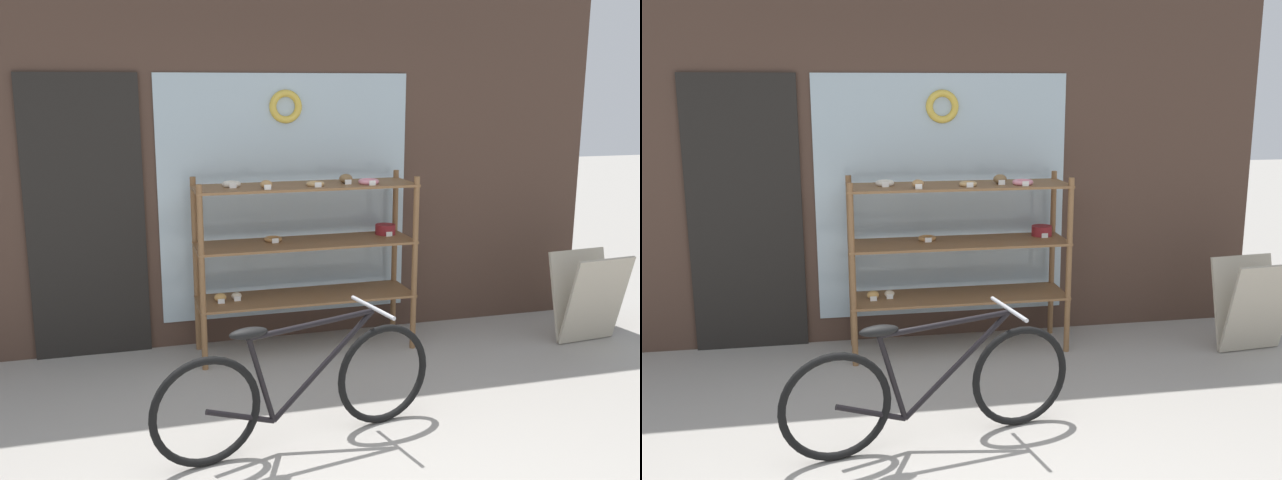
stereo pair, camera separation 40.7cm
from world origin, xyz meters
TOP-DOWN VIEW (x-y plane):
  - storefront_facade at (-0.04, 2.68)m, footprint 5.69×0.13m
  - display_case at (0.29, 2.31)m, footprint 1.65×0.47m
  - bicycle at (-0.14, 0.87)m, footprint 1.70×0.52m
  - sandwich_board at (2.48, 1.88)m, footprint 0.56×0.43m

SIDE VIEW (x-z plane):
  - bicycle at x=-0.14m, z-range -0.04..0.71m
  - sandwich_board at x=2.48m, z-range 0.01..0.72m
  - display_case at x=0.29m, z-range 0.16..1.52m
  - storefront_facade at x=-0.04m, z-range -0.04..3.21m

